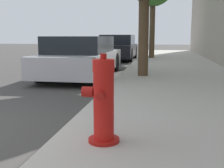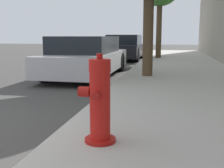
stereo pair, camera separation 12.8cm
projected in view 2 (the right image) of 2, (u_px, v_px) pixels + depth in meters
The scene contains 4 objects.
sidewalk_slab at pixel (212, 160), 2.68m from camera, with size 3.41×40.00×0.15m.
fire_hydrant at pixel (99, 102), 2.89m from camera, with size 0.39×0.41×0.92m.
parked_car_near at pixel (87, 57), 8.71m from camera, with size 1.79×4.55×1.24m.
parked_car_mid at pixel (125, 48), 14.77m from camera, with size 1.73×3.98×1.31m.
Camera 2 is at (3.17, -2.66, 1.25)m, focal length 45.00 mm.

